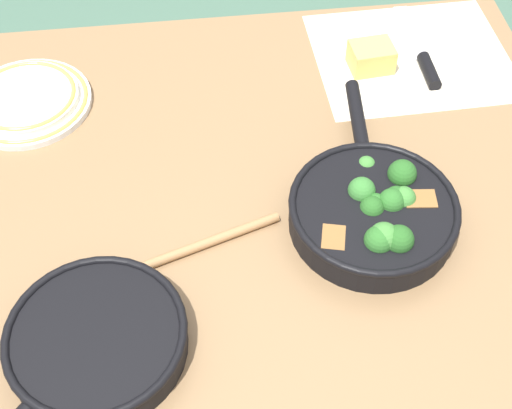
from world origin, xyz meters
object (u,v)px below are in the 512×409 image
Objects in this scene: skillet_broccoli at (375,211)px; cheese_block at (371,57)px; wooden_spoon at (145,266)px; skillet_eggs at (95,341)px; dinner_plate_stack at (26,100)px; grater_knife at (422,56)px.

cheese_block is (0.08, 0.37, -0.01)m from skillet_broccoli.
wooden_spoon is at bearing -136.61° from cheese_block.
skillet_eggs is 0.53m from dinner_plate_stack.
skillet_eggs is (-0.42, -0.17, -0.01)m from skillet_broccoli.
skillet_broccoli is at bearing -31.29° from dinner_plate_stack.
skillet_eggs is at bearing -75.11° from dinner_plate_stack.
dinner_plate_stack reaches higher than wooden_spoon.
wooden_spoon is at bearing 102.23° from skillet_broccoli.
skillet_broccoli reaches higher than grater_knife.
skillet_broccoli is 0.37m from cheese_block.
cheese_block is 0.64m from dinner_plate_stack.
grater_knife is (0.18, 0.38, -0.02)m from skillet_broccoli.
cheese_block reaches higher than skillet_eggs.
grater_knife is (0.54, 0.42, 0.00)m from wooden_spoon.
dinner_plate_stack is (-0.20, 0.38, 0.00)m from wooden_spoon.
dinner_plate_stack is (-0.56, 0.34, -0.02)m from skillet_broccoli.
dinner_plate_stack reaches higher than grater_knife.
grater_knife is (0.60, 0.54, -0.02)m from skillet_eggs.
grater_knife is 3.02× the size of cheese_block.
grater_knife is at bearing 2.86° from dinner_plate_stack.
cheese_block is at bearing 179.07° from skillet_eggs.
wooden_spoon is 0.43m from dinner_plate_stack.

